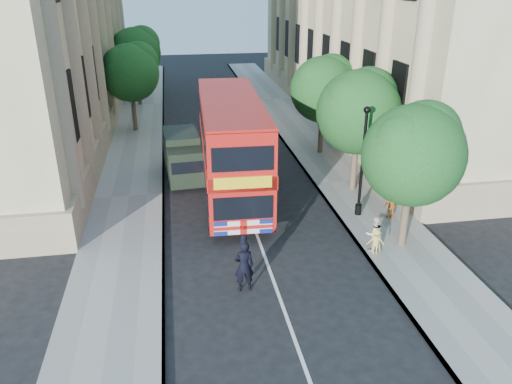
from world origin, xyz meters
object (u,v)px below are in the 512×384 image
lamp_post (362,167)px  woman_pedestrian (374,234)px  box_van (183,158)px  police_constable (244,266)px  double_decker_bus (232,145)px

lamp_post → woman_pedestrian: (-0.60, -3.32, -1.63)m
box_van → police_constable: 11.29m
double_decker_bus → lamp_post: bearing=-30.4°
lamp_post → woman_pedestrian: size_ratio=3.40×
lamp_post → box_van: 10.09m
double_decker_bus → woman_pedestrian: bearing=-52.1°
double_decker_bus → police_constable: 8.72m
double_decker_bus → box_van: 3.85m
lamp_post → double_decker_bus: size_ratio=0.48×
lamp_post → double_decker_bus: 6.53m
box_van → lamp_post: bearing=-42.3°
woman_pedestrian → lamp_post: bearing=-102.6°
box_van → woman_pedestrian: box_van is taller
woman_pedestrian → double_decker_bus: bearing=-56.7°
box_van → police_constable: box_van is taller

